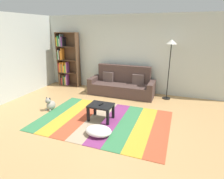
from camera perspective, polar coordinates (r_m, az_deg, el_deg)
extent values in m
plane|color=tan|center=(4.85, -2.21, -9.23)|extent=(14.00, 14.00, 0.00)
cube|color=silver|center=(6.78, 6.05, 10.66)|extent=(6.80, 0.10, 2.70)
cube|color=silver|center=(6.98, -26.84, 9.03)|extent=(0.10, 5.50, 2.70)
cube|color=#387F4C|center=(5.47, -16.60, -6.64)|extent=(0.41, 2.25, 0.01)
cube|color=gold|center=(5.25, -13.00, -7.41)|extent=(0.41, 2.25, 0.01)
cube|color=#C64C2D|center=(5.05, -9.10, -8.21)|extent=(0.41, 2.25, 0.01)
cube|color=tan|center=(4.88, -4.88, -9.02)|extent=(0.41, 2.25, 0.01)
cube|color=#843370|center=(4.74, -0.37, -9.84)|extent=(0.41, 2.25, 0.01)
cube|color=#387F4C|center=(4.63, 4.42, -10.63)|extent=(0.41, 2.25, 0.01)
cube|color=gold|center=(4.55, 9.43, -11.38)|extent=(0.41, 2.25, 0.01)
cube|color=#C64C2D|center=(4.51, 14.59, -12.06)|extent=(0.41, 2.25, 0.01)
cube|color=#4C3833|center=(6.52, 2.84, 0.05)|extent=(1.90, 0.80, 0.40)
cube|color=#4C3833|center=(6.66, 3.69, 4.90)|extent=(1.90, 0.20, 0.60)
cube|color=#4C3833|center=(6.87, -5.45, 1.63)|extent=(0.18, 0.80, 0.56)
cube|color=#4C3833|center=(6.28, 11.92, -0.29)|extent=(0.18, 0.80, 0.56)
cube|color=brown|center=(6.76, -1.11, 3.91)|extent=(0.42, 0.19, 0.36)
cube|color=brown|center=(6.45, 8.04, 3.03)|extent=(0.42, 0.19, 0.36)
cube|color=brown|center=(7.86, -15.92, 8.87)|extent=(0.04, 0.28, 2.09)
cube|color=brown|center=(7.39, -10.41, 8.70)|extent=(0.04, 0.28, 2.09)
cube|color=brown|center=(7.73, -12.71, 8.97)|extent=(0.90, 0.01, 2.09)
cube|color=brown|center=(7.84, -12.71, 1.38)|extent=(0.86, 0.28, 0.02)
cube|color=brown|center=(7.71, -12.98, 5.04)|extent=(0.86, 0.28, 0.02)
cube|color=brown|center=(7.61, -13.25, 8.80)|extent=(0.86, 0.28, 0.02)
cube|color=brown|center=(7.55, -13.54, 12.64)|extent=(0.86, 0.28, 0.02)
cube|color=brown|center=(7.52, -13.84, 16.54)|extent=(0.86, 0.28, 0.02)
cube|color=#8C6647|center=(7.98, -15.35, 3.21)|extent=(0.03, 0.21, 0.45)
cube|color=black|center=(7.99, -14.98, 2.80)|extent=(0.03, 0.25, 0.32)
cube|color=red|center=(7.95, -14.83, 2.58)|extent=(0.04, 0.19, 0.28)
cube|color=#8C6647|center=(7.93, -14.52, 2.96)|extent=(0.03, 0.24, 0.39)
cube|color=black|center=(7.92, -14.24, 2.58)|extent=(0.03, 0.24, 0.28)
cube|color=green|center=(7.88, -14.05, 2.78)|extent=(0.03, 0.23, 0.35)
cube|color=orange|center=(7.85, -13.88, 2.64)|extent=(0.03, 0.20, 0.33)
cube|color=silver|center=(7.83, -13.58, 2.73)|extent=(0.03, 0.22, 0.36)
cube|color=purple|center=(7.78, -13.44, 2.98)|extent=(0.04, 0.16, 0.45)
cube|color=red|center=(7.89, -15.54, 6.55)|extent=(0.03, 0.24, 0.36)
cube|color=orange|center=(7.87, -15.37, 6.29)|extent=(0.03, 0.22, 0.30)
cube|color=orange|center=(7.82, -15.27, 6.61)|extent=(0.04, 0.17, 0.40)
cube|color=#8C6647|center=(7.80, -14.85, 6.36)|extent=(0.04, 0.20, 0.33)
cube|color=orange|center=(7.76, -14.51, 6.65)|extent=(0.05, 0.20, 0.42)
cube|color=gold|center=(7.73, -14.18, 6.12)|extent=(0.04, 0.18, 0.28)
cube|color=green|center=(7.72, -13.89, 6.19)|extent=(0.04, 0.20, 0.30)
cube|color=gold|center=(7.67, -13.72, 6.54)|extent=(0.04, 0.17, 0.41)
cube|color=purple|center=(7.65, -13.45, 6.61)|extent=(0.03, 0.18, 0.43)
cube|color=green|center=(7.81, -15.86, 10.04)|extent=(0.03, 0.24, 0.31)
cube|color=silver|center=(7.77, -15.72, 10.24)|extent=(0.04, 0.21, 0.37)
cube|color=black|center=(7.72, -15.57, 10.35)|extent=(0.04, 0.16, 0.41)
cube|color=orange|center=(7.72, -15.16, 10.17)|extent=(0.04, 0.21, 0.35)
cube|color=orange|center=(7.67, -14.92, 10.47)|extent=(0.05, 0.18, 0.44)
cube|color=gold|center=(7.73, -16.26, 13.86)|extent=(0.05, 0.19, 0.33)
cube|color=green|center=(7.68, -16.00, 14.06)|extent=(0.05, 0.16, 0.38)
cube|color=silver|center=(7.67, -15.50, 13.71)|extent=(0.04, 0.21, 0.28)
cube|color=#668C99|center=(7.66, -15.18, 14.33)|extent=(0.04, 0.24, 0.44)
cube|color=purple|center=(7.62, -14.85, 14.00)|extent=(0.05, 0.23, 0.35)
cube|color=black|center=(7.58, -14.50, 13.96)|extent=(0.05, 0.21, 0.34)
cube|color=black|center=(4.68, -3.45, -4.87)|extent=(0.60, 0.47, 0.04)
cube|color=black|center=(4.71, -7.28, -7.57)|extent=(0.06, 0.06, 0.37)
cube|color=black|center=(4.51, -1.34, -8.63)|extent=(0.06, 0.06, 0.37)
cube|color=black|center=(5.02, -5.25, -5.78)|extent=(0.06, 0.06, 0.37)
cube|color=black|center=(4.84, 0.36, -6.68)|extent=(0.06, 0.06, 0.37)
ellipsoid|color=white|center=(4.18, -4.16, -12.52)|extent=(0.59, 0.45, 0.19)
ellipsoid|color=#9E998E|center=(5.66, -18.17, -4.56)|extent=(0.22, 0.30, 0.26)
sphere|color=#9E998E|center=(5.52, -19.01, -3.27)|extent=(0.15, 0.15, 0.15)
ellipsoid|color=#474440|center=(5.48, -19.39, -3.58)|extent=(0.06, 0.07, 0.05)
ellipsoid|color=#474440|center=(5.55, -19.36, -2.62)|extent=(0.05, 0.04, 0.08)
ellipsoid|color=#474440|center=(5.49, -18.51, -2.77)|extent=(0.05, 0.04, 0.08)
sphere|color=#9E998E|center=(5.64, -19.39, -5.89)|extent=(0.06, 0.06, 0.06)
sphere|color=#9E998E|center=(5.57, -18.43, -6.10)|extent=(0.06, 0.06, 0.06)
cylinder|color=black|center=(6.48, 16.26, -2.57)|extent=(0.26, 0.26, 0.02)
cylinder|color=black|center=(6.23, 16.98, 5.10)|extent=(0.03, 0.03, 1.76)
cone|color=white|center=(6.10, 17.82, 13.79)|extent=(0.32, 0.32, 0.14)
cube|color=black|center=(4.68, -3.40, -4.52)|extent=(0.07, 0.16, 0.02)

